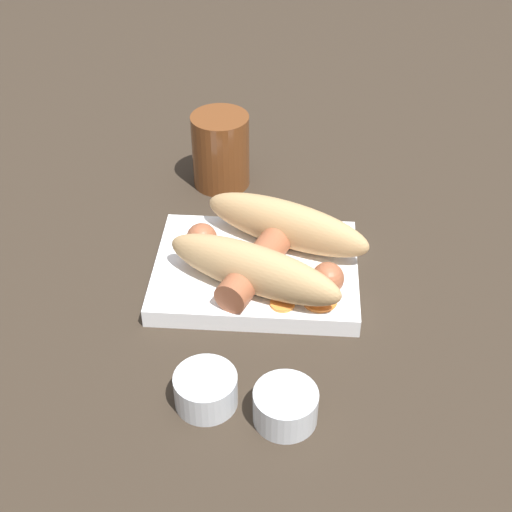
% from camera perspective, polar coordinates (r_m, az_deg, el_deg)
% --- Properties ---
extents(ground_plane, '(3.00, 3.00, 0.00)m').
position_cam_1_polar(ground_plane, '(0.75, -0.00, -1.78)').
color(ground_plane, '#33281E').
extents(food_tray, '(0.21, 0.16, 0.02)m').
position_cam_1_polar(food_tray, '(0.75, -0.00, -1.20)').
color(food_tray, white).
rests_on(food_tray, ground_plane).
extents(bread_roll, '(0.22, 0.18, 0.05)m').
position_cam_1_polar(bread_roll, '(0.72, 1.06, 0.84)').
color(bread_roll, tan).
rests_on(bread_roll, food_tray).
extents(sausage, '(0.16, 0.14, 0.03)m').
position_cam_1_polar(sausage, '(0.72, 0.52, -0.14)').
color(sausage, '#9E5638').
rests_on(sausage, food_tray).
extents(pickled_veggies, '(0.07, 0.05, 0.00)m').
position_cam_1_polar(pickled_veggies, '(0.70, 4.27, -3.14)').
color(pickled_veggies, orange).
rests_on(pickled_veggies, food_tray).
extents(condiment_cup_near, '(0.06, 0.06, 0.03)m').
position_cam_1_polar(condiment_cup_near, '(0.63, -4.03, -10.72)').
color(condiment_cup_near, silver).
rests_on(condiment_cup_near, ground_plane).
extents(condiment_cup_far, '(0.06, 0.06, 0.03)m').
position_cam_1_polar(condiment_cup_far, '(0.61, 2.37, -12.01)').
color(condiment_cup_far, silver).
rests_on(condiment_cup_far, ground_plane).
extents(drink_glass, '(0.07, 0.07, 0.09)m').
position_cam_1_polar(drink_glass, '(0.88, -2.84, 8.43)').
color(drink_glass, brown).
rests_on(drink_glass, ground_plane).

